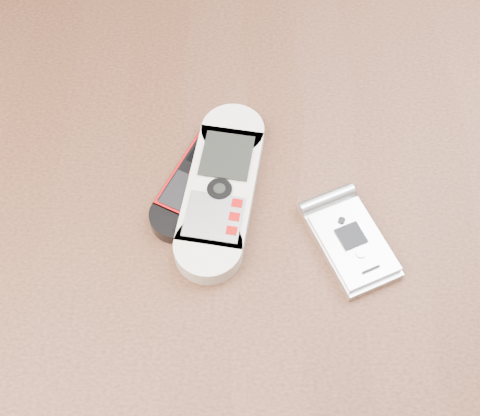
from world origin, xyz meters
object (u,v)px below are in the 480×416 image
nokia_black_red (204,171)px  motorola_razr (351,242)px  nokia_white (221,188)px  table (235,264)px

nokia_black_red → motorola_razr: size_ratio=1.50×
nokia_white → nokia_black_red: 0.03m
nokia_white → nokia_black_red: bearing=138.5°
nokia_black_red → table: bearing=-28.9°
table → nokia_black_red: 0.12m
nokia_white → motorola_razr: (0.11, -0.05, -0.00)m
nokia_black_red → motorola_razr: (0.13, -0.07, 0.00)m
nokia_white → nokia_black_red: size_ratio=1.19×
table → motorola_razr: bearing=-17.3°
table → nokia_white: nokia_white is taller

